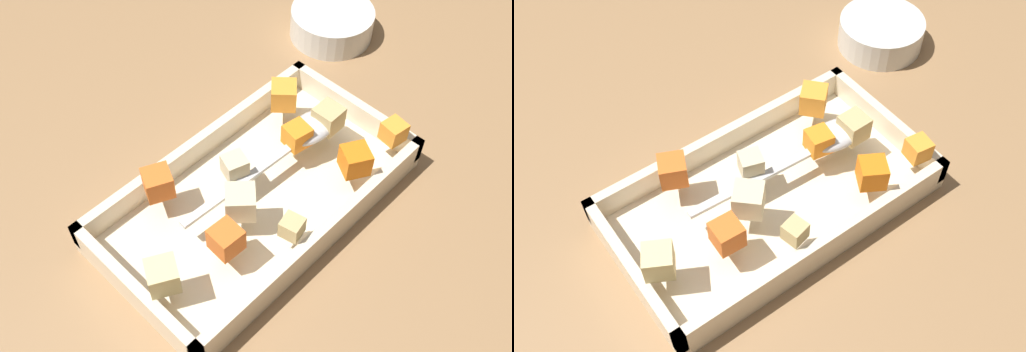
# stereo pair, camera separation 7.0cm
# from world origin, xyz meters

# --- Properties ---
(ground_plane) EXTENTS (4.00, 4.00, 0.00)m
(ground_plane) POSITION_xyz_m (0.00, 0.00, 0.00)
(ground_plane) COLOR #936D47
(baking_dish) EXTENTS (0.38, 0.21, 0.05)m
(baking_dish) POSITION_xyz_m (-0.01, -0.01, 0.01)
(baking_dish) COLOR beige
(baking_dish) RESTS_ON ground_plane
(carrot_chunk_under_handle) EXTENTS (0.03, 0.03, 0.03)m
(carrot_chunk_under_handle) POSITION_xyz_m (-0.08, -0.01, 0.06)
(carrot_chunk_under_handle) COLOR orange
(carrot_chunk_under_handle) RESTS_ON baking_dish
(carrot_chunk_mid_right) EXTENTS (0.03, 0.03, 0.03)m
(carrot_chunk_mid_right) POSITION_xyz_m (0.08, 0.03, 0.06)
(carrot_chunk_mid_right) COLOR orange
(carrot_chunk_mid_right) RESTS_ON baking_dish
(carrot_chunk_corner_ne) EXTENTS (0.04, 0.04, 0.03)m
(carrot_chunk_corner_ne) POSITION_xyz_m (0.08, -0.08, 0.06)
(carrot_chunk_corner_ne) COLOR orange
(carrot_chunk_corner_ne) RESTS_ON baking_dish
(carrot_chunk_center) EXTENTS (0.03, 0.03, 0.03)m
(carrot_chunk_center) POSITION_xyz_m (-0.17, 0.06, 0.06)
(carrot_chunk_center) COLOR orange
(carrot_chunk_center) RESTS_ON baking_dish
(carrot_chunk_corner_se) EXTENTS (0.04, 0.04, 0.03)m
(carrot_chunk_corner_se) POSITION_xyz_m (-0.12, -0.07, 0.06)
(carrot_chunk_corner_se) COLOR orange
(carrot_chunk_corner_se) RESTS_ON baking_dish
(carrot_chunk_far_left) EXTENTS (0.04, 0.04, 0.03)m
(carrot_chunk_far_left) POSITION_xyz_m (-0.10, 0.06, 0.06)
(carrot_chunk_far_left) COLOR orange
(carrot_chunk_far_left) RESTS_ON baking_dish
(potato_chunk_rim_edge) EXTENTS (0.03, 0.03, 0.03)m
(potato_chunk_rim_edge) POSITION_xyz_m (-0.00, -0.03, 0.06)
(potato_chunk_rim_edge) COLOR beige
(potato_chunk_rim_edge) RESTS_ON baking_dish
(potato_chunk_back_center) EXTENTS (0.03, 0.03, 0.02)m
(potato_chunk_back_center) POSITION_xyz_m (0.01, 0.07, 0.06)
(potato_chunk_back_center) COLOR tan
(potato_chunk_back_center) RESTS_ON baking_dish
(potato_chunk_near_spoon) EXTENTS (0.05, 0.05, 0.03)m
(potato_chunk_near_spoon) POSITION_xyz_m (0.03, 0.01, 0.06)
(potato_chunk_near_spoon) COLOR beige
(potato_chunk_near_spoon) RESTS_ON baking_dish
(potato_chunk_corner_sw) EXTENTS (0.03, 0.03, 0.03)m
(potato_chunk_corner_sw) POSITION_xyz_m (-0.13, -0.01, 0.06)
(potato_chunk_corner_sw) COLOR tan
(potato_chunk_corner_sw) RESTS_ON baking_dish
(potato_chunk_heap_side) EXTENTS (0.04, 0.04, 0.03)m
(potato_chunk_heap_side) POSITION_xyz_m (0.15, 0.02, 0.06)
(potato_chunk_heap_side) COLOR #E0CC89
(potato_chunk_heap_side) RESTS_ON baking_dish
(serving_spoon) EXTENTS (0.24, 0.05, 0.02)m
(serving_spoon) POSITION_xyz_m (-0.09, -0.01, 0.06)
(serving_spoon) COLOR silver
(serving_spoon) RESTS_ON baking_dish
(small_prep_bowl) EXTENTS (0.12, 0.12, 0.04)m
(small_prep_bowl) POSITION_xyz_m (-0.32, -0.15, 0.02)
(small_prep_bowl) COLOR silver
(small_prep_bowl) RESTS_ON ground_plane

